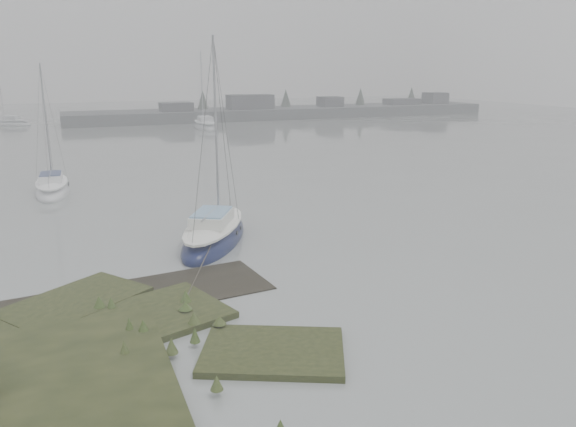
# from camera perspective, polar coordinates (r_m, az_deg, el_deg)

# --- Properties ---
(ground) EXTENTS (160.00, 160.00, 0.00)m
(ground) POSITION_cam_1_polar(r_m,az_deg,el_deg) (43.12, -16.47, 4.81)
(ground) COLOR gray
(ground) RESTS_ON ground
(far_shoreline) EXTENTS (60.00, 8.00, 4.15)m
(far_shoreline) POSITION_cam_1_polar(r_m,az_deg,el_deg) (80.60, 0.64, 10.36)
(far_shoreline) COLOR #4C4F51
(far_shoreline) RESTS_ON ground
(sailboat_main) EXTENTS (4.85, 6.44, 8.80)m
(sailboat_main) POSITION_cam_1_polar(r_m,az_deg,el_deg) (23.11, -7.51, -2.25)
(sailboat_main) COLOR #0C1339
(sailboat_main) RESTS_ON ground
(sailboat_white) EXTENTS (2.00, 5.54, 7.72)m
(sailboat_white) POSITION_cam_1_polar(r_m,az_deg,el_deg) (34.51, -22.82, 2.32)
(sailboat_white) COLOR silver
(sailboat_white) RESTS_ON ground
(sailboat_far_b) EXTENTS (2.34, 6.68, 9.36)m
(sailboat_far_b) POSITION_cam_1_polar(r_m,az_deg,el_deg) (66.17, -8.43, 8.77)
(sailboat_far_b) COLOR #AFB3B8
(sailboat_far_b) RESTS_ON ground
(sailboat_far_c) EXTENTS (5.57, 4.35, 7.67)m
(sailboat_far_c) POSITION_cam_1_polar(r_m,az_deg,el_deg) (76.81, -26.39, 8.18)
(sailboat_far_c) COLOR silver
(sailboat_far_c) RESTS_ON ground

